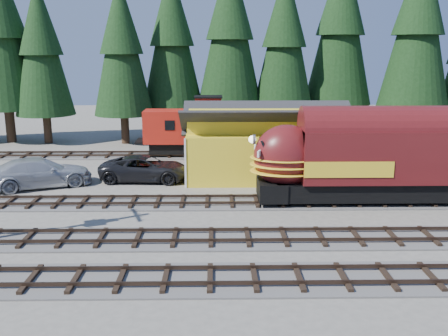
{
  "coord_description": "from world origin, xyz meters",
  "views": [
    {
      "loc": [
        -3.93,
        -25.06,
        9.07
      ],
      "look_at": [
        -3.47,
        4.0,
        2.2
      ],
      "focal_mm": 40.0,
      "sensor_mm": 36.0,
      "label": 1
    }
  ],
  "objects_px": {
    "locomotive": "(382,161)",
    "depot": "(270,137)",
    "caboose": "(198,129)",
    "pickup_truck_a": "(145,169)",
    "pickup_truck_b": "(40,173)"
  },
  "relations": [
    {
      "from": "caboose",
      "to": "pickup_truck_b",
      "type": "relative_size",
      "value": 1.36
    },
    {
      "from": "locomotive",
      "to": "pickup_truck_a",
      "type": "height_order",
      "value": "locomotive"
    },
    {
      "from": "caboose",
      "to": "depot",
      "type": "bearing_deg",
      "value": -53.89
    },
    {
      "from": "depot",
      "to": "pickup_truck_a",
      "type": "xyz_separation_m",
      "value": [
        -8.97,
        -1.01,
        -2.08
      ]
    },
    {
      "from": "pickup_truck_a",
      "to": "locomotive",
      "type": "bearing_deg",
      "value": -106.61
    },
    {
      "from": "pickup_truck_a",
      "to": "pickup_truck_b",
      "type": "xyz_separation_m",
      "value": [
        -6.95,
        -1.53,
        0.1
      ]
    },
    {
      "from": "caboose",
      "to": "locomotive",
      "type": "bearing_deg",
      "value": -50.55
    },
    {
      "from": "depot",
      "to": "pickup_truck_b",
      "type": "bearing_deg",
      "value": -170.95
    },
    {
      "from": "pickup_truck_a",
      "to": "caboose",
      "type": "bearing_deg",
      "value": -18.89
    },
    {
      "from": "pickup_truck_a",
      "to": "pickup_truck_b",
      "type": "bearing_deg",
      "value": 105.87
    },
    {
      "from": "pickup_truck_a",
      "to": "pickup_truck_b",
      "type": "relative_size",
      "value": 0.94
    },
    {
      "from": "locomotive",
      "to": "depot",
      "type": "bearing_deg",
      "value": 132.94
    },
    {
      "from": "pickup_truck_a",
      "to": "pickup_truck_b",
      "type": "height_order",
      "value": "pickup_truck_b"
    },
    {
      "from": "pickup_truck_b",
      "to": "locomotive",
      "type": "bearing_deg",
      "value": -123.38
    },
    {
      "from": "caboose",
      "to": "pickup_truck_a",
      "type": "relative_size",
      "value": 1.45
    }
  ]
}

